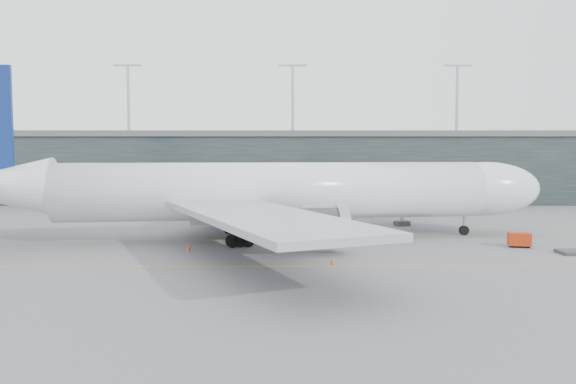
{
  "coord_description": "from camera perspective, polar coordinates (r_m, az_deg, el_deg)",
  "views": [
    {
      "loc": [
        3.65,
        -72.37,
        10.7
      ],
      "look_at": [
        3.85,
        -4.0,
        5.92
      ],
      "focal_mm": 35.0,
      "sensor_mm": 36.0,
      "label": 1
    }
  ],
  "objects": [
    {
      "name": "ground",
      "position": [
        73.25,
        -3.03,
        -4.41
      ],
      "size": [
        320.0,
        320.0,
        0.0
      ],
      "primitive_type": "plane",
      "color": "slate",
      "rests_on": "ground"
    },
    {
      "name": "taxiline_a",
      "position": [
        69.3,
        -3.19,
        -4.88
      ],
      "size": [
        160.0,
        0.25,
        0.02
      ],
      "primitive_type": "cube",
      "color": "#BE8B11",
      "rests_on": "ground"
    },
    {
      "name": "taxiline_b",
      "position": [
        53.57,
        -4.1,
        -7.52
      ],
      "size": [
        160.0,
        0.25,
        0.02
      ],
      "primitive_type": "cube",
      "color": "#BE8B11",
      "rests_on": "ground"
    },
    {
      "name": "taxiline_lead_main",
      "position": [
        93.0,
        0.67,
        -2.6
      ],
      "size": [
        0.25,
        60.0,
        0.02
      ],
      "primitive_type": "cube",
      "color": "#BE8B11",
      "rests_on": "ground"
    },
    {
      "name": "terminal",
      "position": [
        130.45,
        -1.77,
        2.64
      ],
      "size": [
        240.0,
        36.0,
        29.0
      ],
      "color": "black",
      "rests_on": "ground"
    },
    {
      "name": "main_aircraft",
      "position": [
        69.25,
        -1.86,
        -0.05
      ],
      "size": [
        73.91,
        68.88,
        20.73
      ],
      "rotation": [
        0.0,
        0.0,
        0.13
      ],
      "color": "silver",
      "rests_on": "ground"
    },
    {
      "name": "jet_bridge",
      "position": [
        96.58,
        8.26,
        0.5
      ],
      "size": [
        18.33,
        43.78,
        6.52
      ],
      "rotation": [
        0.0,
        0.0,
        0.37
      ],
      "color": "#28272C",
      "rests_on": "ground"
    },
    {
      "name": "gse_cart",
      "position": [
        69.02,
        22.44,
        -4.46
      ],
      "size": [
        2.7,
        2.04,
        1.64
      ],
      "rotation": [
        0.0,
        0.0,
        -0.23
      ],
      "color": "#9D290B",
      "rests_on": "ground"
    },
    {
      "name": "baggage_dolly",
      "position": [
        67.13,
        27.12,
        -5.45
      ],
      "size": [
        3.36,
        2.73,
        0.33
      ],
      "primitive_type": "cube",
      "rotation": [
        0.0,
        0.0,
        0.03
      ],
      "color": "#323136",
      "rests_on": "ground"
    },
    {
      "name": "uld_a",
      "position": [
        82.57,
        -5.17,
        -2.81
      ],
      "size": [
        2.33,
        2.08,
        1.77
      ],
      "rotation": [
        0.0,
        0.0,
        -0.31
      ],
      "color": "#3A3B40",
      "rests_on": "ground"
    },
    {
      "name": "uld_b",
      "position": [
        83.94,
        -4.73,
        -2.7
      ],
      "size": [
        2.42,
        2.23,
        1.78
      ],
      "rotation": [
        0.0,
        0.0,
        0.43
      ],
      "color": "#3A3B40",
      "rests_on": "ground"
    },
    {
      "name": "uld_c",
      "position": [
        84.08,
        -3.6,
        -2.75
      ],
      "size": [
        2.11,
        1.89,
        1.59
      ],
      "rotation": [
        0.0,
        0.0,
        -0.34
      ],
      "color": "#3A3B40",
      "rests_on": "ground"
    },
    {
      "name": "cone_nose",
      "position": [
        73.12,
        22.22,
        -4.41
      ],
      "size": [
        0.49,
        0.49,
        0.78
      ],
      "primitive_type": "cone",
      "color": "#EF5A0D",
      "rests_on": "ground"
    },
    {
      "name": "cone_wing_stbd",
      "position": [
        54.32,
        4.52,
        -7.04
      ],
      "size": [
        0.39,
        0.39,
        0.63
      ],
      "primitive_type": "cone",
      "color": "#DA450C",
      "rests_on": "ground"
    },
    {
      "name": "cone_wing_port",
      "position": [
        83.77,
        4.32,
        -3.14
      ],
      "size": [
        0.39,
        0.39,
        0.62
      ],
      "primitive_type": "cone",
      "color": "#DE5B0C",
      "rests_on": "ground"
    },
    {
      "name": "cone_tail",
      "position": [
        62.58,
        -10.08,
        -5.57
      ],
      "size": [
        0.46,
        0.46,
        0.74
      ],
      "primitive_type": "cone",
      "color": "#EE410D",
      "rests_on": "ground"
    }
  ]
}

